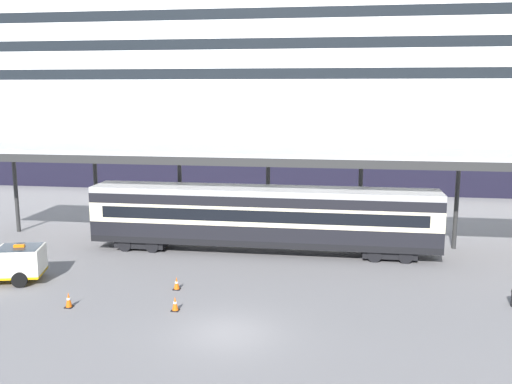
# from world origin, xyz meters

# --- Properties ---
(ground_plane) EXTENTS (400.00, 400.00, 0.00)m
(ground_plane) POSITION_xyz_m (0.00, 0.00, 0.00)
(ground_plane) COLOR slate
(cruise_ship) EXTENTS (172.59, 22.39, 36.10)m
(cruise_ship) POSITION_xyz_m (14.99, 44.17, 12.27)
(cruise_ship) COLOR black
(cruise_ship) RESTS_ON ground
(platform_canopy) EXTENTS (42.31, 5.04, 6.44)m
(platform_canopy) POSITION_xyz_m (-0.17, 12.50, 6.11)
(platform_canopy) COLOR #B4B4B4
(platform_canopy) RESTS_ON ground
(train_carriage) EXTENTS (21.52, 2.81, 4.11)m
(train_carriage) POSITION_xyz_m (-0.17, 12.04, 2.30)
(train_carriage) COLOR black
(train_carriage) RESTS_ON ground
(service_truck) EXTENTS (5.54, 3.25, 2.02)m
(service_truck) POSITION_xyz_m (-13.08, 4.49, 0.99)
(service_truck) COLOR silver
(service_truck) RESTS_ON ground
(traffic_cone_near) EXTENTS (0.36, 0.36, 0.74)m
(traffic_cone_near) POSITION_xyz_m (-7.93, 1.60, 0.37)
(traffic_cone_near) COLOR black
(traffic_cone_near) RESTS_ON ground
(traffic_cone_mid) EXTENTS (0.36, 0.36, 0.69)m
(traffic_cone_mid) POSITION_xyz_m (-2.87, 1.95, 0.34)
(traffic_cone_mid) COLOR black
(traffic_cone_mid) RESTS_ON ground
(traffic_cone_far) EXTENTS (0.36, 0.36, 0.67)m
(traffic_cone_far) POSITION_xyz_m (-3.60, 4.69, 0.33)
(traffic_cone_far) COLOR black
(traffic_cone_far) RESTS_ON ground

